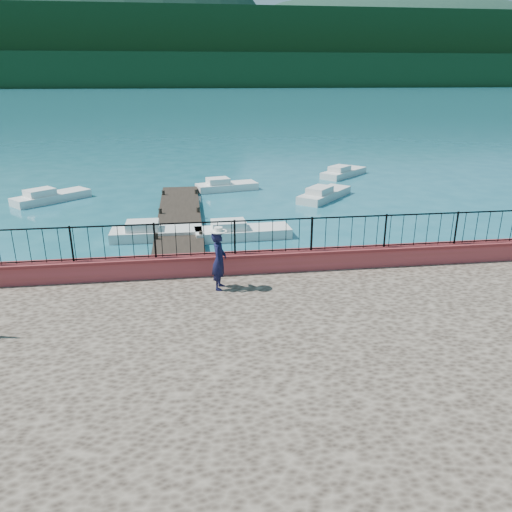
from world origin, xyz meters
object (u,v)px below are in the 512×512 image
object	(u,v)px
boat_0	(157,230)
boat_4	(227,184)
boat_1	(243,229)
person	(219,261)
boat_3	(51,194)
boat_5	(344,170)
boat_2	(325,192)

from	to	relation	value
boat_0	boat_4	bearing A→B (deg)	67.76
boat_4	boat_1	bearing A→B (deg)	-103.42
person	boat_0	size ratio (longest dim) A/B	0.41
boat_4	boat_3	bearing A→B (deg)	175.69
boat_0	boat_3	distance (m)	9.72
boat_4	boat_5	world-z (taller)	same
person	boat_5	distance (m)	23.10
person	boat_4	distance (m)	17.56
boat_3	boat_4	xyz separation A→B (m)	(9.78, 1.46, 0.00)
person	boat_5	bearing A→B (deg)	-11.59
boat_3	boat_2	bearing A→B (deg)	-46.78
boat_2	boat_1	bearing A→B (deg)	-177.61
boat_1	boat_5	size ratio (longest dim) A/B	0.99
boat_2	person	bearing A→B (deg)	-163.42
boat_3	boat_5	size ratio (longest dim) A/B	1.01
boat_0	boat_3	size ratio (longest dim) A/B	0.92
boat_1	boat_5	xyz separation A→B (m)	(8.43, 12.80, 0.00)
boat_2	boat_3	world-z (taller)	same
person	boat_1	xyz separation A→B (m)	(1.51, 8.00, -1.58)
boat_3	person	bearing A→B (deg)	-104.07
person	boat_3	distance (m)	17.99
boat_0	boat_2	size ratio (longest dim) A/B	0.90
boat_2	boat_4	world-z (taller)	same
boat_4	person	bearing A→B (deg)	-108.08
boat_1	boat_4	world-z (taller)	same
person	boat_5	size ratio (longest dim) A/B	0.38
boat_3	boat_4	size ratio (longest dim) A/B	1.14
boat_3	boat_5	distance (m)	18.75
person	boat_5	xyz separation A→B (m)	(9.94, 20.80, -1.58)
person	boat_2	world-z (taller)	person
boat_1	boat_5	world-z (taller)	same
person	boat_1	bearing A→B (deg)	3.28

